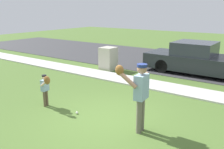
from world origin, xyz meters
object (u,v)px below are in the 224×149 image
(person_child, at_px, (46,86))
(utility_cabinet, at_px, (108,59))
(parked_pickup_dark, at_px, (200,60))
(person_adult, at_px, (139,90))
(baseball, at_px, (77,113))

(person_child, bearing_deg, utility_cabinet, 100.02)
(utility_cabinet, bearing_deg, parked_pickup_dark, 24.08)
(person_adult, distance_m, utility_cabinet, 6.60)
(utility_cabinet, distance_m, parked_pickup_dark, 4.42)
(person_child, distance_m, parked_pickup_dark, 7.41)
(person_adult, height_order, parked_pickup_dark, person_adult)
(person_child, bearing_deg, parked_pickup_dark, 63.99)
(baseball, bearing_deg, person_child, -172.90)
(person_child, bearing_deg, baseball, 2.50)
(person_child, height_order, baseball, person_child)
(person_adult, height_order, person_child, person_adult)
(baseball, distance_m, parked_pickup_dark, 6.96)
(utility_cabinet, relative_size, parked_pickup_dark, 0.22)
(person_adult, relative_size, person_child, 1.64)
(person_adult, relative_size, utility_cabinet, 1.53)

